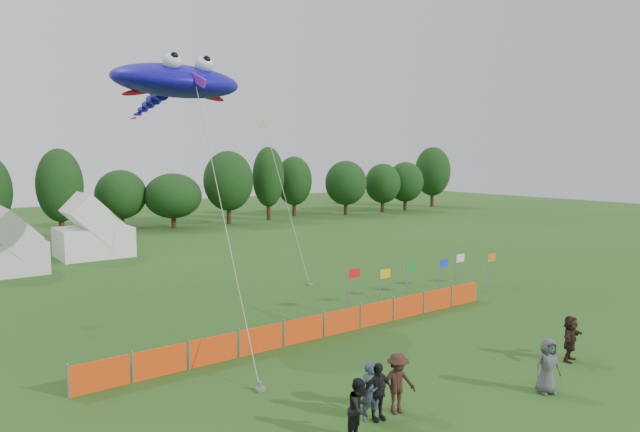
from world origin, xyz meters
TOP-DOWN VIEW (x-y plane):
  - ground at (0.00, 0.00)m, footprint 160.00×160.00m
  - treeline at (1.61, 44.93)m, footprint 104.57×8.78m
  - tent_left at (-7.23, 29.14)m, footprint 3.83×3.83m
  - tent_right at (-1.36, 32.24)m, footprint 5.09×4.07m
  - barrier_fence at (0.87, 6.93)m, footprint 19.90×0.06m
  - flag_row at (9.12, 8.97)m, footprint 10.73×0.70m
  - spectator_a at (-2.58, 0.18)m, footprint 0.72×0.60m
  - spectator_b at (-3.53, -0.45)m, footprint 0.98×0.87m
  - spectator_c at (-1.63, 0.05)m, footprint 1.29×0.94m
  - spectator_d at (-2.40, 0.08)m, footprint 1.03×0.55m
  - spectator_e at (3.17, -1.78)m, footprint 1.02×0.85m
  - spectator_f at (6.44, -0.70)m, footprint 1.65×0.91m
  - stingray_kite at (-2.32, 14.21)m, footprint 6.35×18.11m
  - small_kite_white at (5.83, 18.42)m, footprint 1.28×4.96m

SIDE VIEW (x-z plane):
  - ground at x=0.00m, z-range 0.00..0.00m
  - barrier_fence at x=0.87m, z-range 0.00..1.00m
  - spectator_b at x=-3.53m, z-range 0.00..1.67m
  - spectator_d at x=-2.40m, z-range 0.00..1.68m
  - spectator_a at x=-2.58m, z-range 0.00..1.69m
  - spectator_f at x=6.44m, z-range 0.00..1.70m
  - spectator_e at x=3.17m, z-range 0.00..1.79m
  - spectator_c at x=-1.63m, z-range 0.00..1.80m
  - flag_row at x=9.12m, z-range 0.27..2.39m
  - tent_left at x=-7.23m, z-range 0.02..3.39m
  - tent_right at x=-1.36m, z-range 0.02..3.61m
  - treeline at x=1.61m, z-range 0.00..8.36m
  - small_kite_white at x=5.83m, z-range 2.02..12.42m
  - stingray_kite at x=-2.32m, z-range 4.88..16.86m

